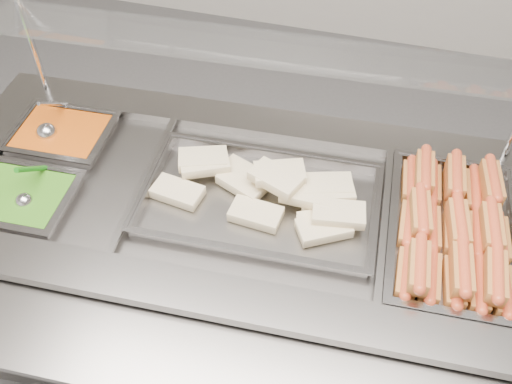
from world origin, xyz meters
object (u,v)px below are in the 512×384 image
(steam_counter, at_px, (242,279))
(pan_wraps, at_px, (259,203))
(pan_hotdogs, at_px, (450,239))
(ladle, at_px, (48,131))
(sneeze_guard, at_px, (255,49))
(serving_spoon, at_px, (26,196))

(steam_counter, height_order, pan_wraps, pan_wraps)
(pan_hotdogs, distance_m, ladle, 1.18)
(sneeze_guard, relative_size, ladle, 8.79)
(sneeze_guard, xyz_separation_m, serving_spoon, (-0.53, -0.36, -0.32))
(steam_counter, relative_size, pan_hotdogs, 3.38)
(steam_counter, xyz_separation_m, sneeze_guard, (-0.01, 0.20, 0.73))
(pan_wraps, relative_size, ladle, 3.71)
(serving_spoon, bearing_deg, steam_counter, 17.01)
(steam_counter, height_order, serving_spoon, serving_spoon)
(sneeze_guard, bearing_deg, steam_counter, -86.68)
(steam_counter, distance_m, ladle, 0.75)
(pan_wraps, xyz_separation_m, ladle, (-0.67, 0.08, 0.03))
(steam_counter, distance_m, pan_hotdogs, 0.67)
(sneeze_guard, relative_size, serving_spoon, 9.62)
(ladle, bearing_deg, pan_wraps, -6.63)
(pan_hotdogs, xyz_separation_m, pan_wraps, (-0.51, -0.03, 0.01))
(ladle, xyz_separation_m, serving_spoon, (0.08, -0.25, 0.00))
(steam_counter, bearing_deg, sneeze_guard, 93.32)
(steam_counter, relative_size, ladle, 10.17)
(serving_spoon, bearing_deg, sneeze_guard, 34.25)
(steam_counter, bearing_deg, serving_spoon, -162.99)
(pan_wraps, bearing_deg, ladle, 173.37)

